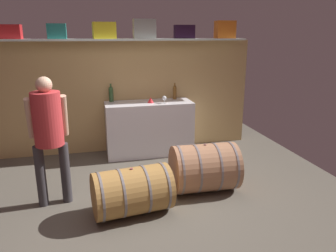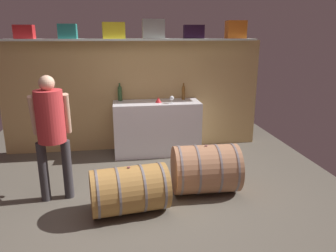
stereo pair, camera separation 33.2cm
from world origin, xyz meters
name	(u,v)px [view 1 (the left image)]	position (x,y,z in m)	size (l,w,h in m)	color
ground_plane	(141,189)	(0.00, 0.57, -0.01)	(5.85, 7.73, 0.02)	#575146
back_wall_panel	(125,97)	(0.00, 2.27, 0.99)	(4.65, 0.10, 1.98)	tan
high_shelf_board	(124,40)	(0.00, 2.12, 1.99)	(4.28, 0.40, 0.03)	silver
toolcase_red	(11,32)	(-1.75, 2.12, 2.12)	(0.30, 0.19, 0.22)	red
toolcase_teal	(57,31)	(-1.07, 2.12, 2.13)	(0.29, 0.28, 0.24)	#217C75
toolcase_yellow	(104,30)	(-0.33, 2.12, 2.14)	(0.37, 0.25, 0.27)	yellow
toolcase_grey	(144,29)	(0.35, 2.12, 2.17)	(0.37, 0.21, 0.32)	gray
toolcase_black	(184,32)	(1.05, 2.12, 2.12)	(0.35, 0.19, 0.23)	black
toolcase_orange	(225,30)	(1.81, 2.12, 2.16)	(0.33, 0.25, 0.30)	orange
work_cabinet	(149,128)	(0.36, 1.91, 0.47)	(1.51, 0.58, 0.94)	white
wine_bottle_amber	(175,92)	(0.87, 2.07, 1.07)	(0.06, 0.06, 0.29)	brown
wine_bottle_green	(111,94)	(-0.26, 2.12, 1.08)	(0.08, 0.08, 0.31)	#2F4F2A
wine_glass	(164,98)	(0.61, 1.76, 1.03)	(0.08, 0.08, 0.13)	white
red_funnel	(151,100)	(0.39, 1.87, 0.99)	(0.11, 0.11, 0.09)	red
wine_barrel_near	(132,191)	(-0.20, -0.05, 0.29)	(0.98, 0.68, 0.58)	#A5763B
wine_barrel_far	(204,168)	(0.84, 0.32, 0.33)	(0.88, 0.68, 0.67)	#A47150
winemaker_pouring	(48,129)	(-1.12, 0.42, 0.99)	(0.50, 0.41, 1.62)	#353135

